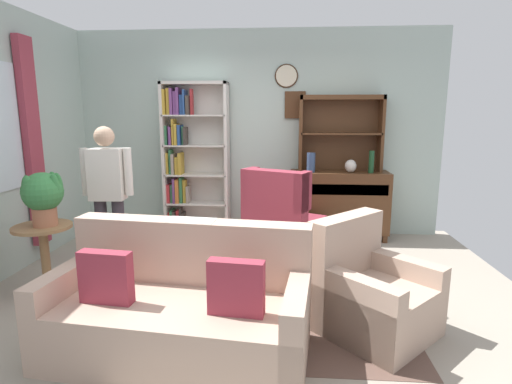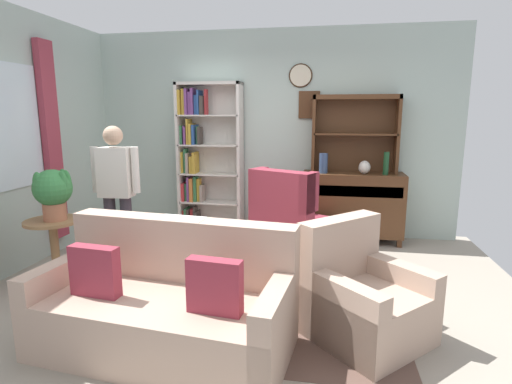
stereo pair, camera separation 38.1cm
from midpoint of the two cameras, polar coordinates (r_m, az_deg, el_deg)
name	(u,v)px [view 2 (the right image)]	position (r m, az deg, el deg)	size (l,w,h in m)	color
ground_plane	(242,295)	(3.95, 0.85, -14.34)	(5.40, 4.60, 0.02)	#9E9384
wall_back	(273,134)	(5.69, 4.37, 8.20)	(5.00, 0.09, 2.80)	#ADC1B7
area_rug	(257,310)	(3.65, 3.30, -16.34)	(2.39, 1.79, 0.01)	brown
bookshelf	(204,157)	(5.70, -5.42, 4.87)	(0.90, 0.30, 2.10)	silver
sideboard	(352,204)	(5.54, 15.34, -1.61)	(1.30, 0.45, 0.92)	#4C2D19
sideboard_hutch	(355,123)	(5.52, 15.79, 9.34)	(1.10, 0.26, 1.00)	#4C2D19
vase_tall	(323,163)	(5.34, 11.54, 3.99)	(0.11, 0.11, 0.26)	#33476B
vase_round	(364,167)	(5.40, 17.04, 3.34)	(0.15, 0.15, 0.17)	beige
bottle_wine	(386,163)	(5.41, 19.84, 3.82)	(0.07, 0.07, 0.29)	#194223
couch_floral	(167,306)	(3.05, -8.93, -15.76)	(1.88, 1.05, 0.90)	tan
armchair_floral	(362,300)	(3.32, 18.10, -14.40)	(1.08, 1.08, 0.88)	tan
wingback_chair	(290,224)	(4.87, 7.03, -4.52)	(1.05, 1.06, 1.05)	maroon
plant_stand	(55,245)	(4.38, -24.37, -6.86)	(0.52, 0.52, 0.67)	#997047
potted_plant_large	(53,190)	(4.23, -24.46, 0.18)	(0.36, 0.36, 0.50)	#AD6B4C
person_reading	(116,188)	(4.43, -16.82, 0.48)	(0.52, 0.22, 1.56)	#38333D
coffee_table	(229,263)	(3.70, -0.84, -10.02)	(0.80, 0.50, 0.42)	#4C2D19
book_stack	(238,250)	(3.65, 0.43, -8.31)	(0.23, 0.13, 0.11)	#3F3833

